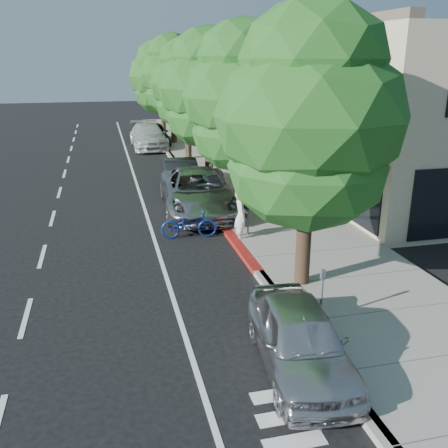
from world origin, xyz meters
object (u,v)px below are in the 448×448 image
object	(u,v)px
street_tree_1	(243,99)
bicycle	(189,224)
pedestrian	(251,181)
white_pickup	(148,136)
street_tree_0	(310,121)
street_tree_3	(187,85)
silver_suv	(198,192)
street_tree_5	(162,77)
dark_sedan	(181,176)
street_tree_4	(172,76)
cyclist	(241,216)
dark_suv_far	(154,134)
near_car_a	(300,339)
street_tree_2	(208,90)

from	to	relation	value
street_tree_1	bicycle	bearing A→B (deg)	-148.11
pedestrian	white_pickup	bearing A→B (deg)	-119.99
street_tree_0	street_tree_1	bearing A→B (deg)	90.00
street_tree_3	silver_suv	distance (m)	11.18
street_tree_5	dark_sedan	distance (m)	19.41
street_tree_4	street_tree_5	world-z (taller)	street_tree_4
street_tree_3	street_tree_4	world-z (taller)	street_tree_4
street_tree_4	white_pickup	size ratio (longest dim) A/B	1.36
bicycle	silver_suv	xyz separation A→B (m)	(0.91, 2.94, 0.33)
silver_suv	street_tree_5	bearing A→B (deg)	90.32
street_tree_0	street_tree_5	distance (m)	30.00
street_tree_3	cyclist	world-z (taller)	street_tree_3
street_tree_4	dark_suv_far	size ratio (longest dim) A/B	1.66
street_tree_4	pedestrian	distance (m)	16.51
cyclist	near_car_a	world-z (taller)	cyclist
street_tree_1	cyclist	size ratio (longest dim) A/B	4.07
street_tree_4	pedestrian	world-z (taller)	street_tree_4
white_pickup	pedestrian	size ratio (longest dim) A/B	3.10
white_pickup	dark_suv_far	bearing A→B (deg)	65.16
cyclist	near_car_a	bearing A→B (deg)	-177.11
street_tree_1	dark_sedan	distance (m)	6.48
street_tree_3	street_tree_2	bearing A→B (deg)	-90.00
street_tree_3	dark_sedan	size ratio (longest dim) A/B	1.64
street_tree_4	street_tree_2	bearing A→B (deg)	-90.00
cyclist	street_tree_5	bearing A→B (deg)	7.88
street_tree_2	dark_sedan	size ratio (longest dim) A/B	1.70
bicycle	silver_suv	distance (m)	3.09
street_tree_0	pedestrian	distance (m)	8.70
street_tree_4	near_car_a	world-z (taller)	street_tree_4
street_tree_3	silver_suv	bearing A→B (deg)	-97.59
pedestrian	dark_suv_far	bearing A→B (deg)	-122.48
street_tree_4	cyclist	size ratio (longest dim) A/B	4.21
near_car_a	pedestrian	size ratio (longest dim) A/B	2.21
dark_suv_far	street_tree_0	bearing A→B (deg)	-89.34
street_tree_5	pedestrian	world-z (taller)	street_tree_5
street_tree_0	dark_sedan	world-z (taller)	street_tree_0
street_tree_3	street_tree_4	distance (m)	6.01
street_tree_2	street_tree_4	world-z (taller)	street_tree_4
street_tree_4	cyclist	world-z (taller)	street_tree_4
street_tree_5	near_car_a	size ratio (longest dim) A/B	1.86
dark_suv_far	pedestrian	xyz separation A→B (m)	(2.32, -16.20, 0.27)
street_tree_1	dark_suv_far	distance (m)	18.58
cyclist	near_car_a	distance (m)	7.39
street_tree_0	near_car_a	size ratio (longest dim) A/B	1.85
silver_suv	dark_suv_far	size ratio (longest dim) A/B	1.32
cyclist	white_pickup	size ratio (longest dim) A/B	0.32
street_tree_1	street_tree_5	distance (m)	24.00
street_tree_4	street_tree_5	distance (m)	6.01
street_tree_5	bicycle	size ratio (longest dim) A/B	3.85
bicycle	pedestrian	distance (m)	4.70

